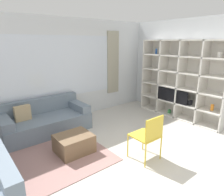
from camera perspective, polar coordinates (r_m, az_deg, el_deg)
name	(u,v)px	position (r m, az deg, el deg)	size (l,w,h in m)	color
ground_plane	(160,181)	(3.45, 13.53, -22.08)	(16.00, 16.00, 0.00)	beige
wall_back	(60,71)	(5.48, -14.51, 7.61)	(6.92, 0.11, 2.70)	silver
wall_right	(180,68)	(6.12, 18.88, 8.02)	(0.07, 4.53, 2.70)	silver
area_rug	(36,160)	(4.07, -21.01, -16.21)	(2.52, 1.99, 0.01)	gray
shelving_unit	(182,80)	(5.86, 19.28, 4.78)	(0.44, 2.51, 2.15)	silver
couch_main	(45,121)	(5.03, -18.66, -6.20)	(1.98, 0.94, 0.76)	slate
ottoman	(74,144)	(4.05, -10.80, -12.67)	(0.67, 0.57, 0.36)	brown
folding_chair	(149,134)	(3.64, 10.41, -10.09)	(0.44, 0.46, 0.86)	gold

